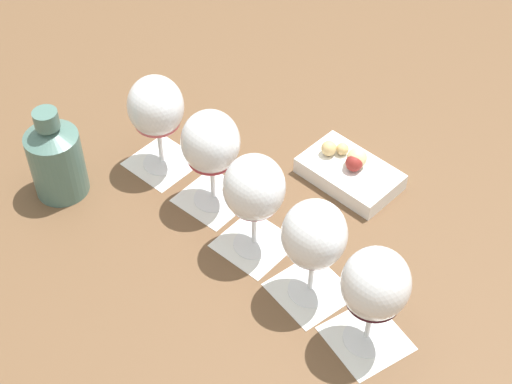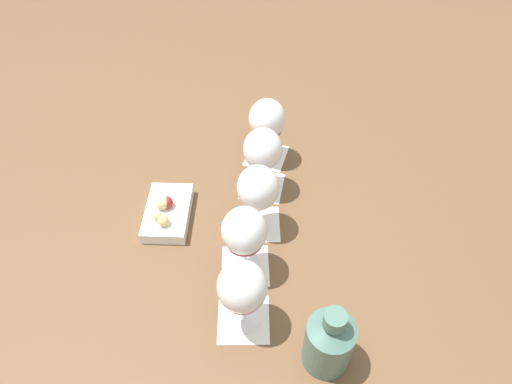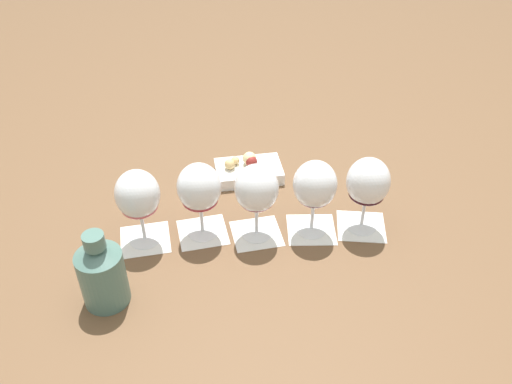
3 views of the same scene
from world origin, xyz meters
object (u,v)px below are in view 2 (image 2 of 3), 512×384
at_px(snack_dish, 167,212).
at_px(wine_glass_4, 267,121).
at_px(wine_glass_2, 258,190).
at_px(ceramic_vase, 329,341).
at_px(wine_glass_3, 263,152).
at_px(wine_glass_0, 242,289).
at_px(wine_glass_1, 244,233).

bearing_deg(snack_dish, wine_glass_4, -60.78).
relative_size(wine_glass_2, ceramic_vase, 1.07).
relative_size(wine_glass_2, wine_glass_3, 1.00).
height_order(wine_glass_2, snack_dish, wine_glass_2).
distance_m(wine_glass_0, ceramic_vase, 0.19).
distance_m(wine_glass_0, wine_glass_1, 0.13).
relative_size(wine_glass_2, snack_dish, 0.97).
bearing_deg(ceramic_vase, wine_glass_2, 8.71).
height_order(wine_glass_4, snack_dish, wine_glass_4).
height_order(wine_glass_4, ceramic_vase, wine_glass_4).
relative_size(wine_glass_0, wine_glass_1, 1.00).
bearing_deg(wine_glass_1, ceramic_vase, -155.75).
height_order(wine_glass_0, wine_glass_4, same).
bearing_deg(wine_glass_3, wine_glass_4, -18.76).
bearing_deg(wine_glass_4, wine_glass_2, 161.69).
distance_m(wine_glass_3, wine_glass_4, 0.12).
height_order(wine_glass_0, snack_dish, wine_glass_0).
height_order(wine_glass_2, wine_glass_4, same).
xyz_separation_m(wine_glass_0, ceramic_vase, (-0.11, -0.14, -0.05)).
distance_m(wine_glass_3, snack_dish, 0.28).
bearing_deg(wine_glass_3, snack_dish, 101.30).
distance_m(ceramic_vase, snack_dish, 0.50).
xyz_separation_m(wine_glass_0, wine_glass_2, (0.24, -0.08, -0.00)).
distance_m(wine_glass_2, ceramic_vase, 0.36).
bearing_deg(ceramic_vase, snack_dish, 32.14).
relative_size(wine_glass_4, ceramic_vase, 1.07).
relative_size(wine_glass_1, wine_glass_4, 1.00).
bearing_deg(wine_glass_2, wine_glass_3, -17.88).
height_order(wine_glass_3, snack_dish, wine_glass_3).
relative_size(wine_glass_1, snack_dish, 0.97).
relative_size(wine_glass_3, wine_glass_4, 1.00).
distance_m(wine_glass_4, ceramic_vase, 0.59).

